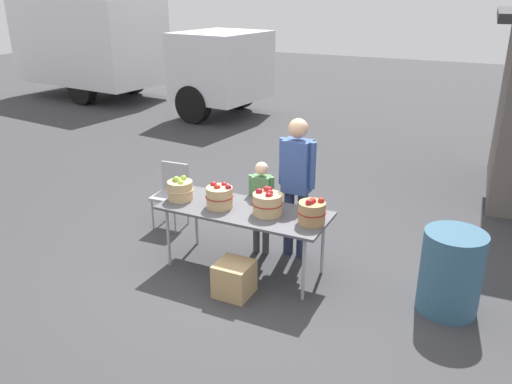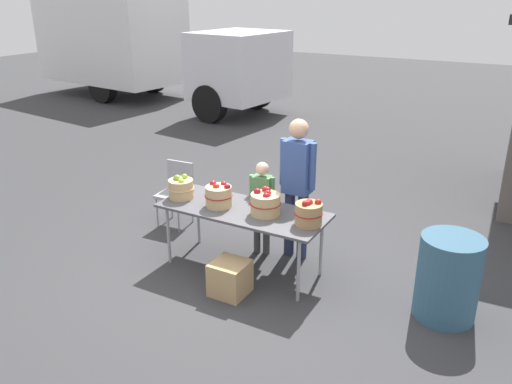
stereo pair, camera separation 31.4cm
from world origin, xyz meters
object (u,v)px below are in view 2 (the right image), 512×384
object	(u,v)px
folding_chair	(177,188)
produce_crate	(230,278)
apple_basket_green_0	(181,188)
box_truck	(137,46)
market_table	(243,213)
apple_basket_red_1	(265,203)
vendor_adult	(297,178)
trash_barrel	(448,278)
apple_basket_red_0	(219,196)
child_customer	(262,201)
apple_basket_red_2	(309,213)

from	to	relation	value
folding_chair	produce_crate	size ratio (longest dim) A/B	2.34
apple_basket_green_0	box_truck	xyz separation A→B (m)	(-6.77, 7.08, 0.62)
market_table	box_truck	bearing A→B (deg)	137.13
produce_crate	apple_basket_green_0	bearing A→B (deg)	153.88
apple_basket_red_1	folding_chair	distance (m)	1.87
vendor_adult	trash_barrel	size ratio (longest dim) A/B	1.99
apple_basket_green_0	apple_basket_red_0	xyz separation A→B (m)	(0.52, -0.00, 0.00)
apple_basket_red_1	box_truck	size ratio (longest dim) A/B	0.04
apple_basket_green_0	produce_crate	world-z (taller)	apple_basket_green_0
child_customer	box_truck	distance (m)	10.06
child_customer	box_truck	xyz separation A→B (m)	(-7.57, 6.58, 0.80)
child_customer	box_truck	size ratio (longest dim) A/B	0.15
apple_basket_red_2	produce_crate	xyz separation A→B (m)	(-0.65, -0.50, -0.69)
apple_basket_red_2	child_customer	distance (m)	0.94
apple_basket_red_1	produce_crate	size ratio (longest dim) A/B	0.92
apple_basket_red_0	produce_crate	distance (m)	0.93
market_table	trash_barrel	distance (m)	2.22
market_table	apple_basket_red_1	distance (m)	0.33
apple_basket_red_1	apple_basket_red_2	bearing A→B (deg)	-1.38
apple_basket_green_0	folding_chair	distance (m)	1.02
apple_basket_red_0	apple_basket_red_2	xyz separation A→B (m)	(1.07, 0.04, 0.00)
apple_basket_red_2	produce_crate	world-z (taller)	apple_basket_red_2
apple_basket_red_1	folding_chair	xyz separation A→B (m)	(-1.71, 0.66, -0.37)
apple_basket_red_1	child_customer	xyz separation A→B (m)	(-0.28, 0.45, -0.19)
vendor_adult	trash_barrel	world-z (taller)	vendor_adult
folding_chair	trash_barrel	xyz separation A→B (m)	(3.63, -0.49, -0.08)
produce_crate	market_table	bearing A→B (deg)	105.32
child_customer	trash_barrel	xyz separation A→B (m)	(2.20, -0.28, -0.26)
market_table	box_truck	size ratio (longest dim) A/B	0.24
apple_basket_red_2	market_table	bearing A→B (deg)	178.95
apple_basket_red_0	apple_basket_red_2	bearing A→B (deg)	2.32
market_table	child_customer	size ratio (longest dim) A/B	1.63
apple_basket_red_1	vendor_adult	xyz separation A→B (m)	(0.11, 0.58, 0.12)
market_table	produce_crate	xyz separation A→B (m)	(0.14, -0.52, -0.52)
apple_basket_green_0	box_truck	bearing A→B (deg)	133.71
apple_basket_green_0	vendor_adult	world-z (taller)	vendor_adult
apple_basket_green_0	apple_basket_red_0	bearing A→B (deg)	-0.21
apple_basket_red_1	vendor_adult	bearing A→B (deg)	79.60
folding_chair	child_customer	bearing A→B (deg)	-11.78
market_table	apple_basket_red_2	world-z (taller)	apple_basket_red_2
apple_basket_red_0	folding_chair	distance (m)	1.40
apple_basket_green_0	apple_basket_red_1	xyz separation A→B (m)	(1.08, 0.05, 0.00)
box_truck	trash_barrel	world-z (taller)	box_truck
apple_basket_red_0	market_table	bearing A→B (deg)	11.83
apple_basket_green_0	apple_basket_red_0	world-z (taller)	same
trash_barrel	produce_crate	distance (m)	2.18
child_customer	trash_barrel	distance (m)	2.23
market_table	apple_basket_red_1	size ratio (longest dim) A/B	5.60
market_table	box_truck	xyz separation A→B (m)	(-7.57, 7.02, 0.78)
vendor_adult	trash_barrel	bearing A→B (deg)	168.65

